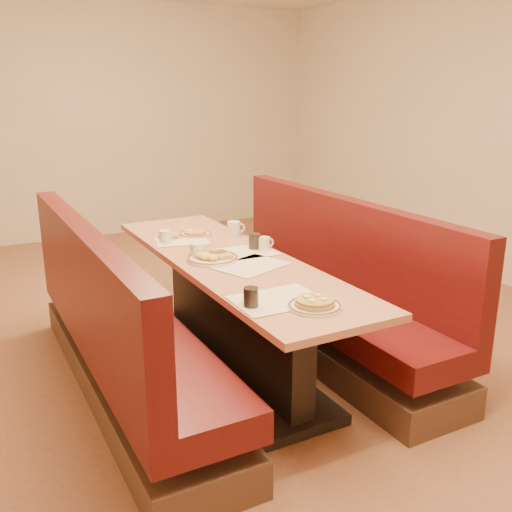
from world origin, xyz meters
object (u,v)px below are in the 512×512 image
booth_left (119,338)px  diner_table (231,313)px  coffee_mug_b (198,251)px  coffee_mug_c (234,228)px  coffee_mug_a (265,243)px  coffee_mug_d (165,236)px  pancake_plate (315,305)px  booth_right (324,297)px  soda_tumbler_mid (255,241)px  soda_tumbler_near (251,298)px  eggs_plate (212,258)px

booth_left → diner_table: bearing=0.0°
coffee_mug_b → coffee_mug_c: coffee_mug_c is taller
coffee_mug_a → coffee_mug_d: same height
pancake_plate → coffee_mug_d: (-0.21, 1.52, 0.02)m
booth_right → coffee_mug_b: (-0.92, 0.08, 0.44)m
diner_table → booth_right: 0.73m
booth_left → coffee_mug_d: booth_left is taller
pancake_plate → booth_left: bearing=126.3°
pancake_plate → coffee_mug_c: size_ratio=1.99×
booth_left → soda_tumbler_mid: size_ratio=23.58×
diner_table → booth_left: booth_left is taller
booth_left → booth_right: bearing=0.0°
coffee_mug_c → coffee_mug_a: bearing=-74.9°
pancake_plate → coffee_mug_b: bearing=99.0°
pancake_plate → coffee_mug_c: bearing=78.6°
diner_table → pancake_plate: bearing=-91.0°
coffee_mug_a → diner_table: bearing=-166.5°
booth_right → coffee_mug_b: size_ratio=19.15×
diner_table → coffee_mug_c: size_ratio=19.08×
soda_tumbler_near → soda_tumbler_mid: size_ratio=0.95×
coffee_mug_a → coffee_mug_d: bearing=137.4°
pancake_plate → coffee_mug_a: coffee_mug_a is taller
diner_table → coffee_mug_b: 0.47m
booth_right → eggs_plate: (-0.86, -0.01, 0.41)m
soda_tumbler_mid → booth_right: bearing=-12.0°
coffee_mug_c → coffee_mug_d: coffee_mug_c is taller
booth_left → pancake_plate: 1.27m
soda_tumbler_near → booth_right: bearing=38.8°
eggs_plate → soda_tumbler_mid: 0.38m
booth_right → coffee_mug_a: size_ratio=22.19×
coffee_mug_d → pancake_plate: bearing=-106.2°
diner_table → soda_tumbler_mid: 0.50m
diner_table → coffee_mug_a: 0.51m
eggs_plate → coffee_mug_d: coffee_mug_d is taller
booth_left → coffee_mug_c: 1.22m
diner_table → coffee_mug_d: bearing=112.8°
diner_table → pancake_plate: size_ratio=9.57×
coffee_mug_b → coffee_mug_a: bearing=-10.7°
booth_right → eggs_plate: booth_right is taller
booth_left → coffee_mug_b: booth_left is taller
pancake_plate → eggs_plate: (-0.11, 0.97, -0.00)m
pancake_plate → eggs_plate: bearing=96.4°
booth_left → soda_tumbler_near: 1.03m
diner_table → coffee_mug_a: size_ratio=22.19×
booth_left → eggs_plate: (0.61, -0.01, 0.41)m
booth_right → soda_tumbler_mid: bearing=168.0°
pancake_plate → booth_right: bearing=52.4°
pancake_plate → coffee_mug_a: 1.08m
booth_right → coffee_mug_c: 0.81m
coffee_mug_b → coffee_mug_d: 0.47m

